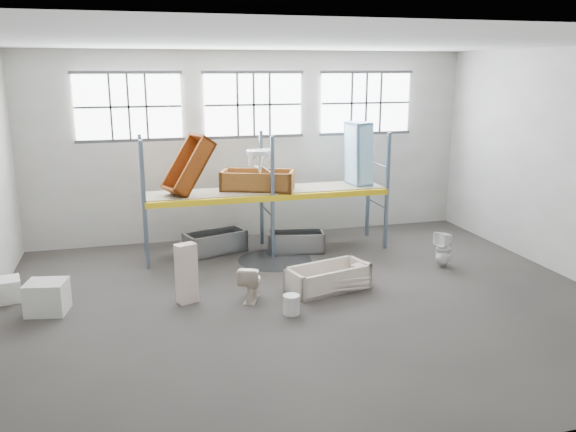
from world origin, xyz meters
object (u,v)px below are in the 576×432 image
object	(u,v)px
bathtub_beige	(328,278)
blue_tub_upright	(358,154)
steel_tub_left	(215,242)
steel_tub_right	(296,242)
toilet_white	(444,249)
rust_tub_flat	(258,181)
bucket	(291,305)
carton_near	(47,297)
cistern_tall	(186,273)
toilet_beige	(251,282)

from	to	relation	value
bathtub_beige	blue_tub_upright	size ratio (longest dim) A/B	1.05
bathtub_beige	steel_tub_left	bearing A→B (deg)	106.97
bathtub_beige	steel_tub_right	world-z (taller)	steel_tub_right
steel_tub_right	toilet_white	bearing A→B (deg)	-33.82
toilet_white	rust_tub_flat	size ratio (longest dim) A/B	0.48
bucket	carton_near	bearing A→B (deg)	163.79
steel_tub_right	bucket	world-z (taller)	steel_tub_right
cistern_tall	steel_tub_right	xyz separation A→B (m)	(3.01, 2.61, -0.35)
bucket	steel_tub_left	bearing A→B (deg)	101.25
toilet_white	steel_tub_left	world-z (taller)	toilet_white
steel_tub_left	carton_near	bearing A→B (deg)	-141.99
steel_tub_left	carton_near	world-z (taller)	carton_near
steel_tub_right	carton_near	xyz separation A→B (m)	(-5.63, -2.42, 0.05)
bathtub_beige	steel_tub_left	size ratio (longest dim) A/B	1.14
blue_tub_upright	carton_near	size ratio (longest dim) A/B	2.25
cistern_tall	blue_tub_upright	distance (m)	5.88
cistern_tall	steel_tub_right	world-z (taller)	cistern_tall
toilet_white	carton_near	distance (m)	8.67
steel_tub_left	carton_near	distance (m)	4.62
toilet_beige	toilet_white	distance (m)	4.85
bathtub_beige	steel_tub_right	bearing A→B (deg)	73.87
bucket	cistern_tall	bearing A→B (deg)	148.98
toilet_white	cistern_tall	bearing A→B (deg)	-104.53
toilet_beige	steel_tub_right	distance (m)	3.32
toilet_white	carton_near	world-z (taller)	toilet_white
toilet_beige	steel_tub_left	bearing A→B (deg)	-62.45
cistern_tall	steel_tub_right	bearing A→B (deg)	20.88
steel_tub_right	carton_near	bearing A→B (deg)	-156.74
steel_tub_right	rust_tub_flat	size ratio (longest dim) A/B	0.79
bathtub_beige	blue_tub_upright	bearing A→B (deg)	43.78
toilet_beige	steel_tub_left	size ratio (longest dim) A/B	0.49
bathtub_beige	rust_tub_flat	distance (m)	3.50
cistern_tall	carton_near	world-z (taller)	cistern_tall
steel_tub_right	rust_tub_flat	world-z (taller)	rust_tub_flat
bucket	toilet_white	bearing A→B (deg)	21.91
toilet_beige	toilet_white	world-z (taller)	toilet_white
cistern_tall	blue_tub_upright	xyz separation A→B (m)	(4.78, 2.92, 1.79)
toilet_beige	steel_tub_right	xyz separation A→B (m)	(1.75, 2.82, -0.11)
cistern_tall	bucket	distance (m)	2.19
steel_tub_right	bucket	xyz separation A→B (m)	(-1.16, -3.72, -0.07)
bucket	rust_tub_flat	bearing A→B (deg)	86.26
carton_near	toilet_beige	bearing A→B (deg)	-5.84
toilet_beige	bucket	bearing A→B (deg)	146.50
toilet_beige	cistern_tall	xyz separation A→B (m)	(-1.25, 0.21, 0.24)
blue_tub_upright	bucket	size ratio (longest dim) A/B	4.37
bathtub_beige	steel_tub_left	distance (m)	3.66
toilet_white	bucket	world-z (taller)	toilet_white
toilet_beige	carton_near	size ratio (longest dim) A/B	1.02
cistern_tall	toilet_white	size ratio (longest dim) A/B	1.43
cistern_tall	rust_tub_flat	world-z (taller)	rust_tub_flat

